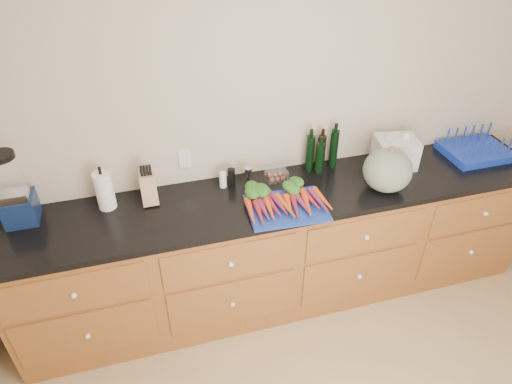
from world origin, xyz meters
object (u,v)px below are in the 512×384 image
object	(u,v)px
squash	(387,170)
paper_towel	(105,191)
cutting_board	(286,208)
tomato_box	(276,175)
dish_rack	(475,149)
carrots	(285,200)
blender_appliance	(14,193)
knife_block	(149,189)

from	to	relation	value
squash	paper_towel	bearing A→B (deg)	170.69
cutting_board	tomato_box	world-z (taller)	tomato_box
tomato_box	dish_rack	world-z (taller)	dish_rack
dish_rack	tomato_box	bearing A→B (deg)	176.56
carrots	tomato_box	distance (m)	0.29
paper_towel	squash	bearing A→B (deg)	-9.31
carrots	blender_appliance	bearing A→B (deg)	169.80
squash	knife_block	xyz separation A→B (m)	(-1.49, 0.27, -0.04)
knife_block	carrots	bearing A→B (deg)	-18.04
carrots	tomato_box	xyz separation A→B (m)	(0.04, 0.29, -0.01)
cutting_board	tomato_box	bearing A→B (deg)	83.03
dish_rack	paper_towel	bearing A→B (deg)	178.24
blender_appliance	carrots	bearing A→B (deg)	-10.20
cutting_board	carrots	bearing A→B (deg)	90.00
paper_towel	tomato_box	world-z (taller)	paper_towel
carrots	squash	world-z (taller)	squash
cutting_board	dish_rack	bearing A→B (deg)	8.87
blender_appliance	knife_block	distance (m)	0.75
squash	tomato_box	distance (m)	0.72
tomato_box	dish_rack	size ratio (longest dim) A/B	0.32
blender_appliance	knife_block	size ratio (longest dim) A/B	2.40
paper_towel	knife_block	xyz separation A→B (m)	(0.26, -0.02, -0.03)
paper_towel	dish_rack	world-z (taller)	paper_towel
paper_towel	knife_block	bearing A→B (deg)	-4.39
paper_towel	carrots	bearing A→B (deg)	-14.82
blender_appliance	tomato_box	distance (m)	1.60
cutting_board	squash	bearing A→B (deg)	2.72
blender_appliance	paper_towel	bearing A→B (deg)	0.30
cutting_board	tomato_box	distance (m)	0.33
blender_appliance	dish_rack	bearing A→B (deg)	-1.44
squash	carrots	bearing A→B (deg)	179.48
blender_appliance	paper_towel	world-z (taller)	blender_appliance
carrots	squash	size ratio (longest dim) A/B	1.61
squash	dish_rack	distance (m)	0.88
cutting_board	blender_appliance	xyz separation A→B (m)	(-1.55, 0.32, 0.20)
carrots	tomato_box	size ratio (longest dim) A/B	3.56
paper_towel	knife_block	size ratio (longest dim) A/B	1.27
squash	knife_block	world-z (taller)	squash
squash	paper_towel	distance (m)	1.77
blender_appliance	knife_block	world-z (taller)	blender_appliance
dish_rack	knife_block	bearing A→B (deg)	178.53
cutting_board	squash	size ratio (longest dim) A/B	1.55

